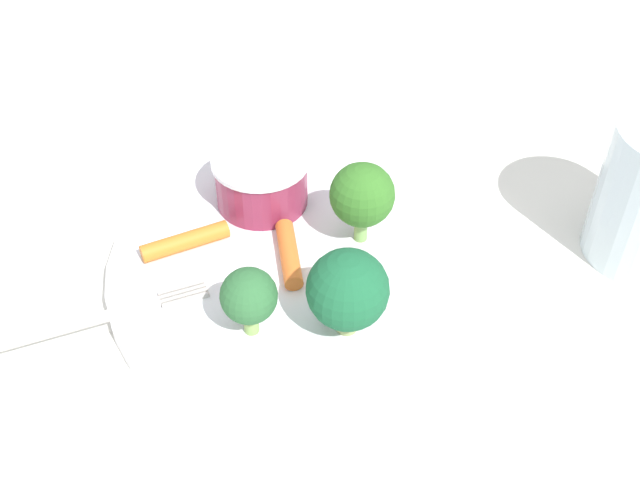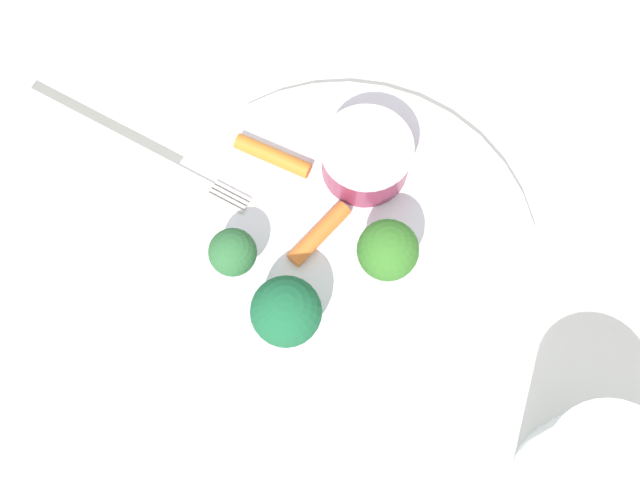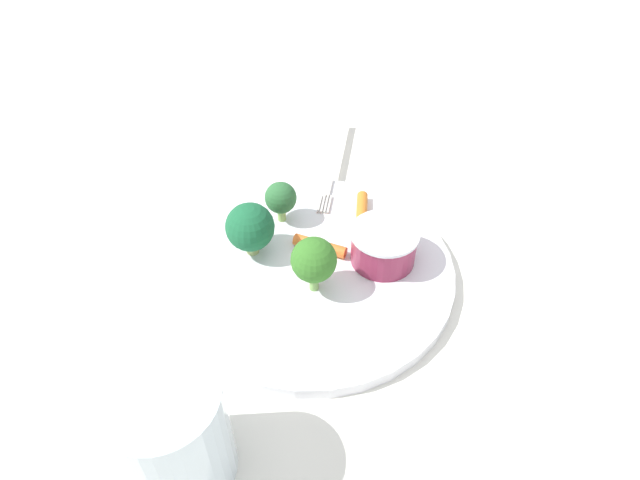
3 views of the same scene
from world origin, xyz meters
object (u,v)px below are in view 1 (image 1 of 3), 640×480
at_px(sauce_cup, 258,182).
at_px(carrot_stick_0, 185,241).
at_px(fork, 51,331).
at_px(broccoli_floret_1, 348,290).
at_px(plate, 324,264).
at_px(carrot_stick_1, 289,254).
at_px(broccoli_floret_0, 365,198).
at_px(broccoli_floret_2, 249,297).

height_order(sauce_cup, carrot_stick_0, sauce_cup).
bearing_deg(fork, broccoli_floret_1, -125.83).
distance_m(plate, carrot_stick_1, 0.02).
height_order(carrot_stick_1, fork, carrot_stick_1).
xyz_separation_m(sauce_cup, broccoli_floret_0, (-0.07, -0.03, 0.02)).
distance_m(plate, sauce_cup, 0.07).
height_order(broccoli_floret_2, carrot_stick_1, broccoli_floret_2).
height_order(broccoli_floret_0, broccoli_floret_2, broccoli_floret_0).
relative_size(plate, carrot_stick_1, 5.11).
height_order(broccoli_floret_0, fork, broccoli_floret_0).
height_order(broccoli_floret_1, fork, broccoli_floret_1).
bearing_deg(broccoli_floret_0, fork, 76.05).
relative_size(sauce_cup, broccoli_floret_0, 1.13).
xyz_separation_m(broccoli_floret_1, carrot_stick_0, (0.11, 0.04, -0.03)).
height_order(broccoli_floret_0, carrot_stick_1, broccoli_floret_0).
height_order(plate, carrot_stick_0, carrot_stick_0).
relative_size(broccoli_floret_0, carrot_stick_0, 1.00).
bearing_deg(broccoli_floret_1, plate, -25.07).
relative_size(sauce_cup, carrot_stick_1, 1.21).
xyz_separation_m(broccoli_floret_0, broccoli_floret_1, (-0.05, 0.05, -0.00)).
height_order(carrot_stick_0, carrot_stick_1, same).
distance_m(plate, broccoli_floret_2, 0.08).
bearing_deg(fork, broccoli_floret_2, -126.05).
relative_size(sauce_cup, broccoli_floret_1, 1.17).
xyz_separation_m(sauce_cup, carrot_stick_0, (-0.01, 0.06, -0.01)).
xyz_separation_m(plate, broccoli_floret_0, (-0.00, -0.03, 0.04)).
bearing_deg(carrot_stick_0, broccoli_floret_0, -123.84).
relative_size(plate, carrot_stick_0, 4.80).
xyz_separation_m(broccoli_floret_0, broccoli_floret_2, (-0.02, 0.10, -0.01)).
distance_m(broccoli_floret_2, fork, 0.11).
relative_size(broccoli_floret_1, carrot_stick_1, 1.04).
relative_size(broccoli_floret_0, broccoli_floret_1, 1.03).
xyz_separation_m(plate, broccoli_floret_2, (-0.02, 0.07, 0.03)).
bearing_deg(broccoli_floret_0, carrot_stick_1, 74.00).
xyz_separation_m(plate, carrot_stick_1, (0.01, 0.02, 0.01)).
height_order(plate, broccoli_floret_2, broccoli_floret_2).
bearing_deg(sauce_cup, broccoli_floret_0, -155.95).
xyz_separation_m(sauce_cup, broccoli_floret_2, (-0.09, 0.07, 0.01)).
bearing_deg(fork, sauce_cup, -81.24).
bearing_deg(carrot_stick_1, plate, -119.51).
bearing_deg(broccoli_floret_1, carrot_stick_0, 19.10).
bearing_deg(broccoli_floret_0, sauce_cup, 24.05).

